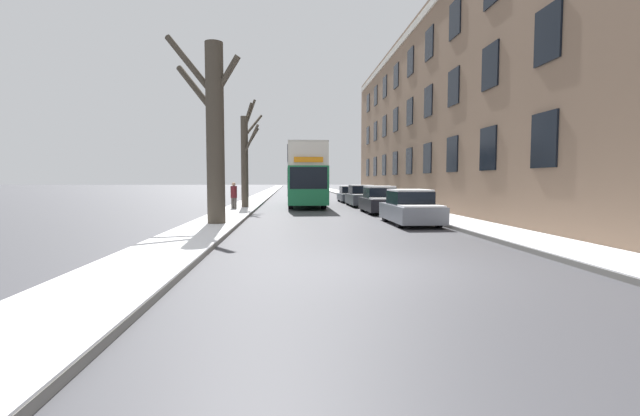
{
  "coord_description": "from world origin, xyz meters",
  "views": [
    {
      "loc": [
        -2.06,
        -8.96,
        1.9
      ],
      "look_at": [
        -0.23,
        16.67,
        0.2
      ],
      "focal_mm": 24.0,
      "sensor_mm": 36.0,
      "label": 1
    }
  ],
  "objects_px": {
    "pedestrian_left_sidewalk": "(234,195)",
    "parked_car_3": "(350,195)",
    "bare_tree_left_1": "(246,157)",
    "oncoming_van": "(296,185)",
    "double_decker_bus": "(305,173)",
    "bare_tree_left_0": "(214,127)",
    "parked_car_0": "(410,208)",
    "parked_car_1": "(380,201)",
    "parked_car_2": "(361,197)"
  },
  "relations": [
    {
      "from": "bare_tree_left_1",
      "to": "parked_car_0",
      "type": "relative_size",
      "value": 1.7
    },
    {
      "from": "bare_tree_left_1",
      "to": "double_decker_bus",
      "type": "height_order",
      "value": "bare_tree_left_1"
    },
    {
      "from": "bare_tree_left_1",
      "to": "double_decker_bus",
      "type": "relative_size",
      "value": 0.68
    },
    {
      "from": "double_decker_bus",
      "to": "bare_tree_left_1",
      "type": "bearing_deg",
      "value": -139.29
    },
    {
      "from": "oncoming_van",
      "to": "pedestrian_left_sidewalk",
      "type": "bearing_deg",
      "value": -99.04
    },
    {
      "from": "double_decker_bus",
      "to": "parked_car_3",
      "type": "bearing_deg",
      "value": 52.27
    },
    {
      "from": "bare_tree_left_0",
      "to": "oncoming_van",
      "type": "distance_m",
      "value": 34.99
    },
    {
      "from": "parked_car_1",
      "to": "parked_car_3",
      "type": "height_order",
      "value": "parked_car_1"
    },
    {
      "from": "pedestrian_left_sidewalk",
      "to": "parked_car_3",
      "type": "bearing_deg",
      "value": 73.83
    },
    {
      "from": "parked_car_2",
      "to": "parked_car_3",
      "type": "xyz_separation_m",
      "value": [
        0.0,
        5.63,
        -0.06
      ]
    },
    {
      "from": "bare_tree_left_0",
      "to": "double_decker_bus",
      "type": "height_order",
      "value": "bare_tree_left_0"
    },
    {
      "from": "pedestrian_left_sidewalk",
      "to": "parked_car_2",
      "type": "bearing_deg",
      "value": 51.41
    },
    {
      "from": "pedestrian_left_sidewalk",
      "to": "bare_tree_left_1",
      "type": "bearing_deg",
      "value": 92.6
    },
    {
      "from": "parked_car_1",
      "to": "oncoming_van",
      "type": "relative_size",
      "value": 0.72
    },
    {
      "from": "parked_car_2",
      "to": "pedestrian_left_sidewalk",
      "type": "distance_m",
      "value": 9.55
    },
    {
      "from": "oncoming_van",
      "to": "pedestrian_left_sidewalk",
      "type": "height_order",
      "value": "oncoming_van"
    },
    {
      "from": "bare_tree_left_0",
      "to": "parked_car_2",
      "type": "xyz_separation_m",
      "value": [
        8.13,
        12.97,
        -3.3
      ]
    },
    {
      "from": "bare_tree_left_0",
      "to": "parked_car_0",
      "type": "xyz_separation_m",
      "value": [
        8.13,
        0.41,
        -3.32
      ]
    },
    {
      "from": "bare_tree_left_0",
      "to": "bare_tree_left_1",
      "type": "height_order",
      "value": "bare_tree_left_0"
    },
    {
      "from": "bare_tree_left_1",
      "to": "parked_car_2",
      "type": "distance_m",
      "value": 8.82
    },
    {
      "from": "oncoming_van",
      "to": "pedestrian_left_sidewalk",
      "type": "relative_size",
      "value": 3.21
    },
    {
      "from": "bare_tree_left_1",
      "to": "oncoming_van",
      "type": "bearing_deg",
      "value": 81.76
    },
    {
      "from": "double_decker_bus",
      "to": "parked_car_1",
      "type": "bearing_deg",
      "value": -59.77
    },
    {
      "from": "bare_tree_left_1",
      "to": "parked_car_3",
      "type": "distance_m",
      "value": 11.93
    },
    {
      "from": "double_decker_bus",
      "to": "parked_car_0",
      "type": "height_order",
      "value": "double_decker_bus"
    },
    {
      "from": "oncoming_van",
      "to": "pedestrian_left_sidewalk",
      "type": "distance_m",
      "value": 26.4
    },
    {
      "from": "double_decker_bus",
      "to": "parked_car_2",
      "type": "relative_size",
      "value": 2.45
    },
    {
      "from": "parked_car_1",
      "to": "parked_car_3",
      "type": "relative_size",
      "value": 0.98
    },
    {
      "from": "bare_tree_left_0",
      "to": "oncoming_van",
      "type": "relative_size",
      "value": 1.37
    },
    {
      "from": "pedestrian_left_sidewalk",
      "to": "parked_car_1",
      "type": "bearing_deg",
      "value": 10.89
    },
    {
      "from": "bare_tree_left_1",
      "to": "pedestrian_left_sidewalk",
      "type": "bearing_deg",
      "value": -111.52
    },
    {
      "from": "parked_car_3",
      "to": "oncoming_van",
      "type": "bearing_deg",
      "value": 105.09
    },
    {
      "from": "bare_tree_left_0",
      "to": "parked_car_1",
      "type": "distance_m",
      "value": 10.98
    },
    {
      "from": "parked_car_2",
      "to": "bare_tree_left_0",
      "type": "bearing_deg",
      "value": -122.06
    },
    {
      "from": "pedestrian_left_sidewalk",
      "to": "parked_car_0",
      "type": "bearing_deg",
      "value": -19.89
    },
    {
      "from": "double_decker_bus",
      "to": "parked_car_1",
      "type": "relative_size",
      "value": 2.58
    },
    {
      "from": "parked_car_2",
      "to": "parked_car_3",
      "type": "height_order",
      "value": "parked_car_2"
    },
    {
      "from": "double_decker_bus",
      "to": "parked_car_2",
      "type": "height_order",
      "value": "double_decker_bus"
    },
    {
      "from": "parked_car_0",
      "to": "oncoming_van",
      "type": "distance_m",
      "value": 34.54
    },
    {
      "from": "parked_car_2",
      "to": "parked_car_3",
      "type": "bearing_deg",
      "value": 90.0
    },
    {
      "from": "bare_tree_left_1",
      "to": "parked_car_1",
      "type": "distance_m",
      "value": 9.03
    },
    {
      "from": "parked_car_0",
      "to": "parked_car_1",
      "type": "height_order",
      "value": "parked_car_1"
    },
    {
      "from": "parked_car_1",
      "to": "parked_car_2",
      "type": "bearing_deg",
      "value": 90.0
    },
    {
      "from": "pedestrian_left_sidewalk",
      "to": "bare_tree_left_0",
      "type": "bearing_deg",
      "value": -63.53
    },
    {
      "from": "bare_tree_left_0",
      "to": "parked_car_2",
      "type": "bearing_deg",
      "value": 57.94
    },
    {
      "from": "parked_car_1",
      "to": "bare_tree_left_0",
      "type": "bearing_deg",
      "value": -140.89
    },
    {
      "from": "parked_car_0",
      "to": "pedestrian_left_sidewalk",
      "type": "distance_m",
      "value": 11.79
    },
    {
      "from": "double_decker_bus",
      "to": "parked_car_3",
      "type": "relative_size",
      "value": 2.53
    },
    {
      "from": "bare_tree_left_0",
      "to": "pedestrian_left_sidewalk",
      "type": "xyz_separation_m",
      "value": [
        -0.35,
        8.6,
        -3.04
      ]
    },
    {
      "from": "double_decker_bus",
      "to": "parked_car_3",
      "type": "distance_m",
      "value": 6.76
    }
  ]
}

